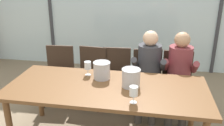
{
  "coord_description": "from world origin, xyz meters",
  "views": [
    {
      "loc": [
        0.49,
        -2.43,
        1.94
      ],
      "look_at": [
        0.0,
        0.35,
        0.87
      ],
      "focal_mm": 39.29,
      "sensor_mm": 36.0,
      "label": 1
    }
  ],
  "objects": [
    {
      "name": "ground",
      "position": [
        0.0,
        1.0,
        0.0
      ],
      "size": [
        14.0,
        14.0,
        0.0
      ],
      "primitive_type": "plane",
      "color": "#847056"
    },
    {
      "name": "window_glass_panel",
      "position": [
        0.0,
        2.47,
        1.3
      ],
      "size": [
        7.45,
        0.03,
        2.6
      ],
      "primitive_type": "cube",
      "color": "silver",
      "rests_on": "ground"
    },
    {
      "name": "window_mullion_left",
      "position": [
        -1.68,
        2.45,
        1.3
      ],
      "size": [
        0.06,
        0.06,
        2.6
      ],
      "primitive_type": "cube",
      "color": "#38383D",
      "rests_on": "ground"
    },
    {
      "name": "window_mullion_right",
      "position": [
        1.68,
        2.45,
        1.3
      ],
      "size": [
        0.06,
        0.06,
        2.6
      ],
      "primitive_type": "cube",
      "color": "#38383D",
      "rests_on": "ground"
    },
    {
      "name": "dining_table",
      "position": [
        0.0,
        0.0,
        0.65
      ],
      "size": [
        2.25,
        0.95,
        0.72
      ],
      "color": "brown",
      "rests_on": "ground"
    },
    {
      "name": "chair_near_curtain",
      "position": [
        -0.92,
        0.86,
        0.5
      ],
      "size": [
        0.47,
        0.47,
        0.87
      ],
      "rotation": [
        0.0,
        0.0,
        0.08
      ],
      "color": "#332319",
      "rests_on": "ground"
    },
    {
      "name": "chair_left_of_center",
      "position": [
        -0.42,
        0.89,
        0.5
      ],
      "size": [
        0.48,
        0.48,
        0.87
      ],
      "rotation": [
        0.0,
        0.0,
        -0.09
      ],
      "color": "#332319",
      "rests_on": "ground"
    },
    {
      "name": "chair_center",
      "position": [
        -0.04,
        0.91,
        0.5
      ],
      "size": [
        0.47,
        0.47,
        0.87
      ],
      "rotation": [
        0.0,
        0.0,
        0.06
      ],
      "color": "#332319",
      "rests_on": "ground"
    },
    {
      "name": "chair_right_of_center",
      "position": [
        0.43,
        0.91,
        0.5
      ],
      "size": [
        0.5,
        0.5,
        0.87
      ],
      "rotation": [
        0.0,
        0.0,
        0.14
      ],
      "color": "#332319",
      "rests_on": "ground"
    },
    {
      "name": "chair_near_window_right",
      "position": [
        0.85,
        0.9,
        0.5
      ],
      "size": [
        0.45,
        0.45,
        0.87
      ],
      "rotation": [
        0.0,
        0.0,
        -0.01
      ],
      "color": "#332319",
      "rests_on": "ground"
    },
    {
      "name": "person_charcoal_jacket",
      "position": [
        0.44,
        0.75,
        0.67
      ],
      "size": [
        0.47,
        0.62,
        1.19
      ],
      "rotation": [
        0.0,
        0.0,
        -0.03
      ],
      "color": "#38383D",
      "rests_on": "ground"
    },
    {
      "name": "person_maroon_top",
      "position": [
        0.86,
        0.75,
        0.67
      ],
      "size": [
        0.48,
        0.63,
        1.19
      ],
      "rotation": [
        0.0,
        0.0,
        -0.07
      ],
      "color": "brown",
      "rests_on": "ground"
    },
    {
      "name": "ice_bucket_primary",
      "position": [
        0.27,
        0.05,
        0.83
      ],
      "size": [
        0.21,
        0.21,
        0.21
      ],
      "color": "#B7B7BC",
      "rests_on": "dining_table"
    },
    {
      "name": "ice_bucket_secondary",
      "position": [
        -0.1,
        0.21,
        0.83
      ],
      "size": [
        0.21,
        0.21,
        0.21
      ],
      "color": "#B7B7BC",
      "rests_on": "dining_table"
    },
    {
      "name": "wine_glass_by_left_taster",
      "position": [
        -0.29,
        0.28,
        0.84
      ],
      "size": [
        0.08,
        0.08,
        0.17
      ],
      "color": "silver",
      "rests_on": "dining_table"
    },
    {
      "name": "wine_glass_near_bucket",
      "position": [
        0.33,
        -0.31,
        0.84
      ],
      "size": [
        0.08,
        0.08,
        0.17
      ],
      "color": "silver",
      "rests_on": "dining_table"
    }
  ]
}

